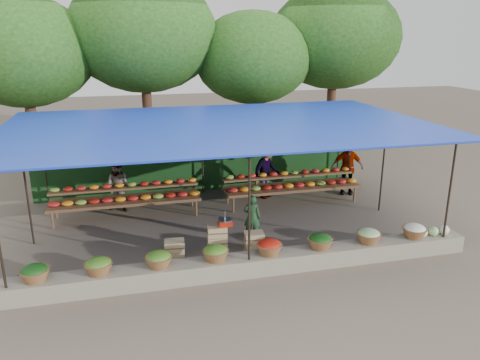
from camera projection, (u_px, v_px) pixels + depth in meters
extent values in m
plane|color=brown|center=(221.00, 226.00, 12.83)|extent=(60.00, 60.00, 0.00)
cube|color=slate|center=(247.00, 265.00, 10.22)|extent=(10.60, 0.55, 0.40)
cylinder|color=black|center=(249.00, 216.00, 9.72)|extent=(0.05, 0.05, 2.80)
cylinder|color=black|center=(449.00, 197.00, 10.84)|extent=(0.05, 0.05, 2.80)
cylinder|color=black|center=(26.00, 191.00, 11.29)|extent=(0.05, 0.05, 2.80)
cylinder|color=black|center=(383.00, 165.00, 13.52)|extent=(0.05, 0.05, 2.80)
cylinder|color=black|center=(44.00, 161.00, 13.98)|extent=(0.05, 0.05, 2.80)
cylinder|color=black|center=(202.00, 151.00, 15.09)|extent=(0.05, 0.05, 2.80)
cylinder|color=black|center=(339.00, 143.00, 16.21)|extent=(0.05, 0.05, 2.80)
cube|color=#1732AE|center=(220.00, 125.00, 11.99)|extent=(10.80, 6.60, 0.04)
cube|color=#1732AE|center=(239.00, 149.00, 10.19)|extent=(10.80, 2.19, 0.26)
cube|color=#1732AE|center=(206.00, 119.00, 13.90)|extent=(10.80, 2.19, 0.26)
cylinder|color=#9FA0A4|center=(211.00, 143.00, 13.52)|extent=(9.60, 0.01, 0.01)
ellipsoid|color=gold|center=(46.00, 162.00, 12.56)|extent=(0.23, 0.17, 0.30)
ellipsoid|color=gold|center=(70.00, 160.00, 12.70)|extent=(0.23, 0.17, 0.30)
ellipsoid|color=gold|center=(93.00, 159.00, 12.84)|extent=(0.23, 0.17, 0.30)
ellipsoid|color=gold|center=(115.00, 158.00, 12.98)|extent=(0.23, 0.17, 0.30)
ellipsoid|color=gold|center=(137.00, 156.00, 13.11)|extent=(0.23, 0.17, 0.30)
ellipsoid|color=gold|center=(159.00, 155.00, 13.25)|extent=(0.23, 0.17, 0.30)
ellipsoid|color=gold|center=(180.00, 154.00, 13.39)|extent=(0.23, 0.17, 0.30)
ellipsoid|color=gold|center=(201.00, 153.00, 13.53)|extent=(0.23, 0.17, 0.30)
ellipsoid|color=gold|center=(221.00, 151.00, 13.67)|extent=(0.23, 0.17, 0.30)
ellipsoid|color=gold|center=(241.00, 150.00, 13.81)|extent=(0.23, 0.17, 0.30)
ellipsoid|color=gold|center=(260.00, 149.00, 13.95)|extent=(0.23, 0.17, 0.30)
ellipsoid|color=gold|center=(279.00, 148.00, 14.09)|extent=(0.23, 0.17, 0.30)
ellipsoid|color=gold|center=(298.00, 147.00, 14.23)|extent=(0.23, 0.17, 0.30)
ellipsoid|color=gold|center=(316.00, 146.00, 14.37)|extent=(0.23, 0.17, 0.30)
ellipsoid|color=gold|center=(334.00, 145.00, 14.51)|extent=(0.23, 0.17, 0.30)
ellipsoid|color=gold|center=(352.00, 144.00, 14.65)|extent=(0.23, 0.17, 0.30)
ellipsoid|color=#154512|center=(34.00, 271.00, 9.10)|extent=(0.52, 0.52, 0.23)
ellipsoid|color=#447820|center=(98.00, 264.00, 9.37)|extent=(0.52, 0.52, 0.23)
ellipsoid|color=#447820|center=(159.00, 257.00, 9.65)|extent=(0.52, 0.52, 0.23)
ellipsoid|color=#447820|center=(216.00, 251.00, 9.93)|extent=(0.52, 0.52, 0.23)
ellipsoid|color=#AB1A0E|center=(269.00, 245.00, 10.21)|extent=(0.52, 0.52, 0.23)
ellipsoid|color=#154512|center=(320.00, 239.00, 10.49)|extent=(0.52, 0.52, 0.23)
ellipsoid|color=#96C57B|center=(369.00, 234.00, 10.77)|extent=(0.52, 0.52, 0.23)
ellipsoid|color=silver|center=(415.00, 229.00, 11.05)|extent=(0.52, 0.52, 0.23)
cube|color=#1A481D|center=(201.00, 154.00, 15.37)|extent=(10.60, 0.06, 2.50)
cylinder|color=#331C12|center=(33.00, 125.00, 16.33)|extent=(0.36, 0.36, 3.97)
ellipsoid|color=#143A0F|center=(23.00, 52.00, 15.59)|extent=(4.77, 4.77, 3.69)
cylinder|color=#331C12|center=(148.00, 112.00, 17.55)|extent=(0.36, 0.36, 4.48)
ellipsoid|color=#143A0F|center=(143.00, 34.00, 16.71)|extent=(5.39, 5.39, 4.17)
cylinder|color=#331C12|center=(252.00, 119.00, 18.31)|extent=(0.36, 0.36, 3.71)
ellipsoid|color=#143A0F|center=(253.00, 58.00, 17.62)|extent=(4.47, 4.47, 3.45)
cylinder|color=#331C12|center=(331.00, 106.00, 19.40)|extent=(0.36, 0.36, 4.35)
ellipsoid|color=#143A0F|center=(335.00, 37.00, 18.59)|extent=(5.24, 5.24, 4.05)
cube|color=#513920|center=(126.00, 200.00, 13.30)|extent=(4.20, 0.95, 0.08)
cube|color=#513920|center=(125.00, 188.00, 13.49)|extent=(4.20, 0.35, 0.06)
cylinder|color=#513920|center=(52.00, 220.00, 12.55)|extent=(0.06, 0.06, 0.50)
cylinder|color=#513920|center=(196.00, 207.00, 13.46)|extent=(0.06, 0.06, 0.50)
cylinder|color=#513920|center=(56.00, 210.00, 13.29)|extent=(0.06, 0.06, 0.50)
cylinder|color=#513920|center=(192.00, 198.00, 14.20)|extent=(0.06, 0.06, 0.50)
ellipsoid|color=red|center=(54.00, 204.00, 12.69)|extent=(0.31, 0.26, 0.13)
ellipsoid|color=#81AC35|center=(55.00, 190.00, 13.03)|extent=(0.26, 0.22, 0.12)
ellipsoid|color=orange|center=(68.00, 203.00, 12.77)|extent=(0.31, 0.26, 0.13)
ellipsoid|color=#AB1A0E|center=(68.00, 189.00, 13.11)|extent=(0.26, 0.22, 0.12)
ellipsoid|color=#81AC35|center=(81.00, 202.00, 12.85)|extent=(0.31, 0.26, 0.13)
ellipsoid|color=red|center=(81.00, 188.00, 13.19)|extent=(0.26, 0.22, 0.12)
ellipsoid|color=#AB1A0E|center=(94.00, 201.00, 12.93)|extent=(0.31, 0.26, 0.13)
ellipsoid|color=orange|center=(94.00, 187.00, 13.27)|extent=(0.26, 0.22, 0.12)
ellipsoid|color=red|center=(107.00, 200.00, 13.01)|extent=(0.31, 0.26, 0.13)
ellipsoid|color=red|center=(107.00, 186.00, 13.35)|extent=(0.26, 0.22, 0.12)
ellipsoid|color=orange|center=(120.00, 199.00, 13.10)|extent=(0.31, 0.26, 0.13)
ellipsoid|color=orange|center=(119.00, 185.00, 13.43)|extent=(0.26, 0.22, 0.12)
ellipsoid|color=red|center=(133.00, 198.00, 13.18)|extent=(0.31, 0.26, 0.13)
ellipsoid|color=#81AC35|center=(132.00, 184.00, 13.51)|extent=(0.26, 0.22, 0.12)
ellipsoid|color=orange|center=(146.00, 197.00, 13.26)|extent=(0.31, 0.26, 0.13)
ellipsoid|color=#AB1A0E|center=(144.00, 183.00, 13.59)|extent=(0.26, 0.22, 0.12)
ellipsoid|color=#81AC35|center=(158.00, 196.00, 13.34)|extent=(0.31, 0.26, 0.13)
ellipsoid|color=red|center=(156.00, 183.00, 13.68)|extent=(0.26, 0.22, 0.12)
ellipsoid|color=#AB1A0E|center=(170.00, 195.00, 13.42)|extent=(0.31, 0.26, 0.13)
ellipsoid|color=orange|center=(168.00, 182.00, 13.76)|extent=(0.26, 0.22, 0.12)
ellipsoid|color=red|center=(182.00, 194.00, 13.50)|extent=(0.31, 0.26, 0.13)
ellipsoid|color=red|center=(180.00, 181.00, 13.84)|extent=(0.26, 0.22, 0.12)
ellipsoid|color=orange|center=(194.00, 193.00, 13.58)|extent=(0.31, 0.26, 0.13)
ellipsoid|color=orange|center=(192.00, 180.00, 13.92)|extent=(0.26, 0.22, 0.12)
cube|color=#513920|center=(292.00, 187.00, 14.46)|extent=(4.20, 0.95, 0.08)
cube|color=#513920|center=(289.00, 176.00, 14.65)|extent=(4.20, 0.35, 0.06)
cylinder|color=#513920|center=(233.00, 204.00, 13.71)|extent=(0.06, 0.06, 0.50)
cylinder|color=#513920|center=(354.00, 194.00, 14.62)|extent=(0.06, 0.06, 0.50)
cylinder|color=#513920|center=(227.00, 196.00, 14.45)|extent=(0.06, 0.06, 0.50)
cylinder|color=#513920|center=(343.00, 186.00, 15.36)|extent=(0.06, 0.06, 0.50)
ellipsoid|color=red|center=(233.00, 190.00, 13.85)|extent=(0.31, 0.26, 0.13)
ellipsoid|color=#81AC35|center=(230.00, 177.00, 14.19)|extent=(0.26, 0.22, 0.12)
ellipsoid|color=orange|center=(244.00, 189.00, 13.93)|extent=(0.31, 0.26, 0.13)
ellipsoid|color=#AB1A0E|center=(241.00, 176.00, 14.27)|extent=(0.26, 0.22, 0.12)
ellipsoid|color=#81AC35|center=(256.00, 188.00, 14.01)|extent=(0.31, 0.26, 0.13)
ellipsoid|color=red|center=(252.00, 176.00, 14.35)|extent=(0.26, 0.22, 0.12)
ellipsoid|color=#AB1A0E|center=(267.00, 187.00, 14.09)|extent=(0.31, 0.26, 0.13)
ellipsoid|color=orange|center=(263.00, 175.00, 14.43)|extent=(0.26, 0.22, 0.12)
ellipsoid|color=red|center=(278.00, 187.00, 14.18)|extent=(0.31, 0.26, 0.13)
ellipsoid|color=red|center=(273.00, 174.00, 14.51)|extent=(0.26, 0.22, 0.12)
ellipsoid|color=orange|center=(289.00, 186.00, 14.26)|extent=(0.31, 0.26, 0.13)
ellipsoid|color=orange|center=(284.00, 173.00, 14.59)|extent=(0.26, 0.22, 0.12)
ellipsoid|color=red|center=(299.00, 185.00, 14.34)|extent=(0.31, 0.26, 0.13)
ellipsoid|color=#81AC35|center=(295.00, 172.00, 14.67)|extent=(0.26, 0.22, 0.12)
ellipsoid|color=orange|center=(310.00, 184.00, 14.42)|extent=(0.31, 0.26, 0.13)
ellipsoid|color=#AB1A0E|center=(305.00, 172.00, 14.76)|extent=(0.26, 0.22, 0.12)
ellipsoid|color=#81AC35|center=(321.00, 183.00, 14.50)|extent=(0.31, 0.26, 0.13)
ellipsoid|color=red|center=(315.00, 171.00, 14.84)|extent=(0.26, 0.22, 0.12)
ellipsoid|color=#AB1A0E|center=(331.00, 182.00, 14.58)|extent=(0.31, 0.26, 0.13)
ellipsoid|color=orange|center=(326.00, 170.00, 14.92)|extent=(0.26, 0.22, 0.12)
ellipsoid|color=red|center=(341.00, 182.00, 14.66)|extent=(0.31, 0.26, 0.13)
ellipsoid|color=red|center=(336.00, 169.00, 15.00)|extent=(0.26, 0.22, 0.12)
ellipsoid|color=orange|center=(352.00, 181.00, 14.74)|extent=(0.31, 0.26, 0.13)
ellipsoid|color=orange|center=(346.00, 169.00, 15.08)|extent=(0.26, 0.22, 0.12)
cube|color=tan|center=(175.00, 256.00, 10.79)|extent=(0.48, 0.38, 0.25)
cube|color=tan|center=(175.00, 246.00, 10.71)|extent=(0.48, 0.38, 0.25)
cube|color=tan|center=(217.00, 251.00, 11.02)|extent=(0.48, 0.38, 0.25)
cube|color=tan|center=(217.00, 241.00, 10.94)|extent=(0.48, 0.38, 0.25)
cube|color=tan|center=(217.00, 231.00, 10.87)|extent=(0.48, 0.38, 0.25)
cube|color=tan|center=(254.00, 247.00, 11.23)|extent=(0.48, 0.38, 0.25)
cube|color=tan|center=(254.00, 237.00, 11.15)|extent=(0.48, 0.38, 0.25)
cube|color=red|center=(225.00, 223.00, 10.86)|extent=(0.31, 0.27, 0.12)
cylinder|color=#9FA0A4|center=(225.00, 220.00, 10.83)|extent=(0.33, 0.33, 0.03)
cylinder|color=#9FA0A4|center=(225.00, 216.00, 10.80)|extent=(0.03, 0.03, 0.23)
imported|color=#1C3E21|center=(252.00, 217.00, 11.84)|extent=(0.50, 0.41, 1.18)
imported|color=slate|center=(119.00, 187.00, 13.65)|extent=(0.92, 0.84, 1.53)
imported|color=slate|center=(267.00, 170.00, 14.77)|extent=(1.36, 1.22, 1.83)
imported|color=slate|center=(347.00, 168.00, 15.17)|extent=(1.11, 0.66, 1.77)
cube|color=navy|center=(32.00, 280.00, 9.68)|extent=(0.53, 0.40, 0.30)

